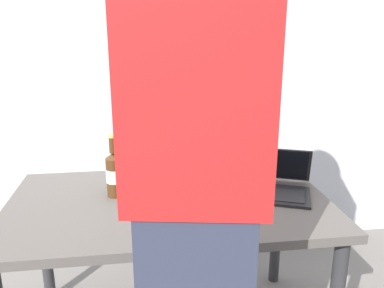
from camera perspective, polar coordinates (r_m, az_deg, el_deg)
name	(u,v)px	position (r m, az deg, el deg)	size (l,w,h in m)	color
desk	(169,217)	(1.78, -3.30, -10.44)	(1.39, 0.81, 0.71)	#56514C
laptop	(273,182)	(1.85, 11.60, -5.47)	(0.42, 0.41, 0.19)	black
beer_bottle_amber	(125,162)	(1.85, -9.66, -2.54)	(0.07, 0.07, 0.33)	brown
beer_bottle_dark	(114,173)	(1.77, -11.15, -4.09)	(0.08, 0.08, 0.28)	#472B14
beer_bottle_brown	(142,165)	(1.82, -7.27, -2.98)	(0.07, 0.07, 0.30)	#1E5123
person_figure	(196,195)	(1.09, 0.64, -7.41)	(0.42, 0.35, 1.93)	#2D3347
back_wall	(156,50)	(2.45, -5.26, 13.36)	(6.00, 0.10, 2.60)	silver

